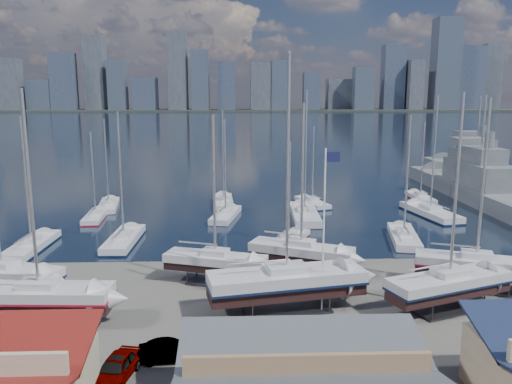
{
  "coord_description": "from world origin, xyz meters",
  "views": [
    {
      "loc": [
        -3.26,
        -47.47,
        15.92
      ],
      "look_at": [
        -1.14,
        8.0,
        5.42
      ],
      "focal_mm": 35.0,
      "sensor_mm": 36.0,
      "label": 1
    }
  ],
  "objects_px": {
    "sailboat_cradle_0": "(2,275)",
    "naval_ship_east": "(478,189)",
    "naval_ship_west": "(475,172)",
    "car_a": "(116,368)",
    "flagpole": "(325,220)"
  },
  "relations": [
    {
      "from": "naval_ship_west",
      "to": "car_a",
      "type": "height_order",
      "value": "naval_ship_west"
    },
    {
      "from": "sailboat_cradle_0",
      "to": "car_a",
      "type": "xyz_separation_m",
      "value": [
        11.81,
        -12.09,
        -1.35
      ]
    },
    {
      "from": "sailboat_cradle_0",
      "to": "flagpole",
      "type": "distance_m",
      "value": 25.92
    },
    {
      "from": "naval_ship_west",
      "to": "sailboat_cradle_0",
      "type": "bearing_deg",
      "value": 132.89
    },
    {
      "from": "naval_ship_east",
      "to": "flagpole",
      "type": "xyz_separation_m",
      "value": [
        -31.71,
        -40.97,
        5.5
      ]
    },
    {
      "from": "sailboat_cradle_0",
      "to": "naval_ship_west",
      "type": "height_order",
      "value": "naval_ship_west"
    },
    {
      "from": "sailboat_cradle_0",
      "to": "car_a",
      "type": "bearing_deg",
      "value": -27.45
    },
    {
      "from": "car_a",
      "to": "flagpole",
      "type": "height_order",
      "value": "flagpole"
    },
    {
      "from": "naval_ship_west",
      "to": "car_a",
      "type": "bearing_deg",
      "value": 144.19
    },
    {
      "from": "car_a",
      "to": "naval_ship_west",
      "type": "bearing_deg",
      "value": 62.84
    },
    {
      "from": "naval_ship_east",
      "to": "naval_ship_west",
      "type": "height_order",
      "value": "naval_ship_east"
    },
    {
      "from": "naval_ship_east",
      "to": "naval_ship_west",
      "type": "distance_m",
      "value": 19.59
    },
    {
      "from": "sailboat_cradle_0",
      "to": "naval_ship_east",
      "type": "distance_m",
      "value": 68.28
    },
    {
      "from": "car_a",
      "to": "flagpole",
      "type": "xyz_separation_m",
      "value": [
        13.4,
        8.84,
        6.44
      ]
    },
    {
      "from": "naval_ship_east",
      "to": "naval_ship_west",
      "type": "xyz_separation_m",
      "value": [
        7.98,
        17.89,
        0.0
      ]
    }
  ]
}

